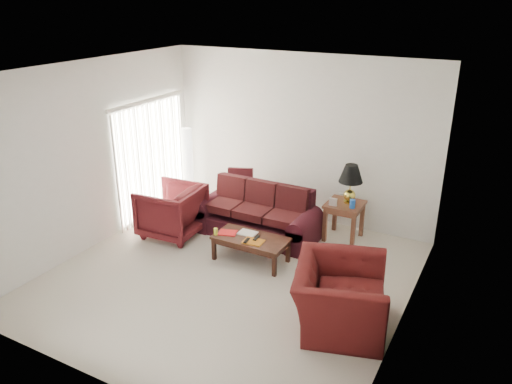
% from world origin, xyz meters
% --- Properties ---
extents(floor, '(5.00, 5.00, 0.00)m').
position_xyz_m(floor, '(0.00, 0.00, 0.00)').
color(floor, beige).
rests_on(floor, ground).
extents(blinds, '(0.10, 2.00, 2.16)m').
position_xyz_m(blinds, '(-2.42, 1.30, 1.08)').
color(blinds, silver).
rests_on(blinds, ground).
extents(sofa, '(2.21, 1.13, 0.87)m').
position_xyz_m(sofa, '(-0.29, 1.39, 0.43)').
color(sofa, black).
rests_on(sofa, ground).
extents(throw_pillow, '(0.50, 0.37, 0.47)m').
position_xyz_m(throw_pillow, '(-0.93, 1.97, 0.71)').
color(throw_pillow, black).
rests_on(throw_pillow, sofa).
extents(end_table, '(0.60, 0.60, 0.65)m').
position_xyz_m(end_table, '(1.08, 1.99, 0.33)').
color(end_table, '#4C211A').
rests_on(end_table, ground).
extents(table_lamp, '(0.46, 0.46, 0.67)m').
position_xyz_m(table_lamp, '(1.13, 2.05, 0.99)').
color(table_lamp, gold).
rests_on(table_lamp, end_table).
extents(clock, '(0.13, 0.05, 0.13)m').
position_xyz_m(clock, '(0.93, 1.80, 0.72)').
color(clock, silver).
rests_on(clock, end_table).
extents(blue_canister, '(0.11, 0.11, 0.14)m').
position_xyz_m(blue_canister, '(1.25, 1.85, 0.72)').
color(blue_canister, '#1B56B4').
rests_on(blue_canister, end_table).
extents(picture_frame, '(0.17, 0.18, 0.05)m').
position_xyz_m(picture_frame, '(0.95, 2.19, 0.72)').
color(picture_frame, '#B6B5BA').
rests_on(picture_frame, end_table).
extents(floor_lamp, '(0.30, 0.30, 1.53)m').
position_xyz_m(floor_lamp, '(-2.19, 2.08, 0.76)').
color(floor_lamp, white).
rests_on(floor_lamp, ground).
extents(armchair_left, '(1.04, 1.01, 0.89)m').
position_xyz_m(armchair_left, '(-1.58, 0.73, 0.44)').
color(armchair_left, '#481014').
rests_on(armchair_left, ground).
extents(armchair_right, '(1.42, 1.53, 0.82)m').
position_xyz_m(armchair_right, '(1.82, -0.33, 0.41)').
color(armchair_right, '#440F0F').
rests_on(armchair_right, ground).
extents(coffee_table, '(1.24, 0.78, 0.40)m').
position_xyz_m(coffee_table, '(0.06, 0.56, 0.20)').
color(coffee_table, black).
rests_on(coffee_table, ground).
extents(magazine_red, '(0.33, 0.28, 0.02)m').
position_xyz_m(magazine_red, '(-0.33, 0.52, 0.41)').
color(magazine_red, red).
rests_on(magazine_red, coffee_table).
extents(magazine_white, '(0.29, 0.22, 0.02)m').
position_xyz_m(magazine_white, '(-0.05, 0.66, 0.41)').
color(magazine_white, white).
rests_on(magazine_white, coffee_table).
extents(magazine_orange, '(0.32, 0.25, 0.02)m').
position_xyz_m(magazine_orange, '(0.17, 0.45, 0.41)').
color(magazine_orange, '#BA6B15').
rests_on(magazine_orange, coffee_table).
extents(remote_a, '(0.07, 0.17, 0.02)m').
position_xyz_m(remote_a, '(0.08, 0.40, 0.43)').
color(remote_a, black).
rests_on(remote_a, coffee_table).
extents(remote_b, '(0.07, 0.17, 0.02)m').
position_xyz_m(remote_b, '(0.17, 0.55, 0.43)').
color(remote_b, black).
rests_on(remote_b, coffee_table).
extents(yellow_glass, '(0.07, 0.07, 0.11)m').
position_xyz_m(yellow_glass, '(-0.47, 0.39, 0.46)').
color(yellow_glass, yellow).
rests_on(yellow_glass, coffee_table).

